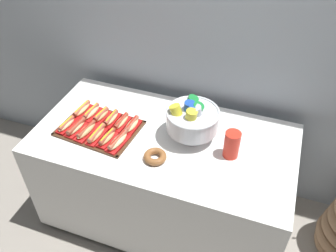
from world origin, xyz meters
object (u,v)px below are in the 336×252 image
at_px(hot_dog_8, 101,116).
at_px(hot_dog_10, 121,122).
at_px(donut, 155,157).
at_px(hot_dog_11, 132,125).
at_px(hot_dog_6, 82,110).
at_px(serving_tray, 100,128).
at_px(hot_dog_4, 107,138).
at_px(punch_bowl, 192,118).
at_px(hot_dog_7, 91,113).
at_px(buffet_table, 164,177).
at_px(hot_dog_5, 118,141).
at_px(cup_stack, 232,145).
at_px(hot_dog_9, 111,119).
at_px(hot_dog_2, 86,131).
at_px(hot_dog_3, 97,134).
at_px(hot_dog_0, 67,125).
at_px(hot_dog_1, 76,128).

xyz_separation_m(hot_dog_8, hot_dog_10, (0.15, -0.01, -0.00)).
bearing_deg(donut, hot_dog_11, 140.54).
bearing_deg(hot_dog_8, donut, -24.80).
bearing_deg(hot_dog_6, serving_tray, -28.72).
relative_size(hot_dog_4, hot_dog_6, 0.93).
bearing_deg(punch_bowl, hot_dog_7, -176.58).
height_order(hot_dog_8, hot_dog_11, hot_dog_8).
bearing_deg(punch_bowl, hot_dog_4, -154.01).
bearing_deg(buffet_table, serving_tray, -170.70).
relative_size(buffet_table, hot_dog_7, 9.11).
relative_size(buffet_table, hot_dog_11, 9.97).
distance_m(hot_dog_5, hot_dog_7, 0.34).
height_order(hot_dog_8, cup_stack, cup_stack).
relative_size(hot_dog_4, hot_dog_10, 0.96).
height_order(hot_dog_5, hot_dog_10, hot_dog_5).
distance_m(serving_tray, hot_dog_10, 0.14).
height_order(hot_dog_9, hot_dog_11, same).
bearing_deg(buffet_table, hot_dog_7, 177.17).
relative_size(hot_dog_7, hot_dog_8, 1.12).
xyz_separation_m(hot_dog_6, donut, (0.61, -0.22, -0.01)).
bearing_deg(hot_dog_9, hot_dog_2, -119.42).
bearing_deg(hot_dog_4, hot_dog_5, -4.97).
distance_m(serving_tray, hot_dog_9, 0.10).
height_order(hot_dog_5, hot_dog_6, hot_dog_5).
distance_m(hot_dog_4, hot_dog_11, 0.18).
bearing_deg(hot_dog_5, hot_dog_2, 175.03).
xyz_separation_m(buffet_table, hot_dog_10, (-0.29, 0.01, 0.40)).
bearing_deg(hot_dog_10, buffet_table, -1.15).
distance_m(buffet_table, punch_bowl, 0.54).
height_order(hot_dog_5, hot_dog_7, hot_dog_5).
bearing_deg(punch_bowl, hot_dog_11, -169.90).
bearing_deg(hot_dog_2, hot_dog_3, -4.97).
bearing_deg(donut, cup_stack, 23.98).
bearing_deg(buffet_table, hot_dog_0, -167.56).
bearing_deg(punch_bowl, hot_dog_0, -165.37).
relative_size(hot_dog_0, hot_dog_3, 0.90).
relative_size(hot_dog_2, hot_dog_7, 1.06).
distance_m(hot_dog_7, hot_dog_11, 0.30).
bearing_deg(hot_dog_8, hot_dog_3, -70.53).
bearing_deg(hot_dog_6, hot_dog_1, -70.53).
xyz_separation_m(hot_dog_0, hot_dog_4, (0.30, -0.03, 0.00)).
height_order(hot_dog_0, hot_dog_8, hot_dog_8).
bearing_deg(hot_dog_4, hot_dog_0, 175.03).
xyz_separation_m(serving_tray, donut, (0.43, -0.13, 0.02)).
distance_m(hot_dog_8, hot_dog_11, 0.23).
xyz_separation_m(hot_dog_0, hot_dog_6, (0.01, 0.16, 0.00)).
bearing_deg(hot_dog_4, hot_dog_9, 109.47).
bearing_deg(hot_dog_6, hot_dog_3, -41.23).
relative_size(hot_dog_2, hot_dog_10, 1.11).
distance_m(hot_dog_0, hot_dog_6, 0.17).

